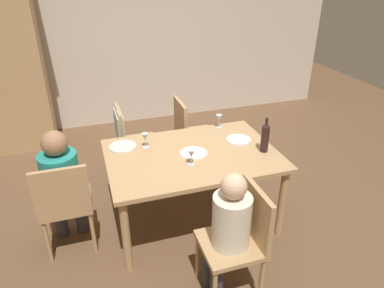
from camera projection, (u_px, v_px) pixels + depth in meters
name	position (u px, v px, depth m)	size (l,w,h in m)	color
ground_plane	(192.00, 217.00, 3.67)	(10.00, 10.00, 0.00)	brown
rear_room_partition	(136.00, 36.00, 5.37)	(6.40, 0.12, 2.70)	beige
dining_table	(192.00, 161.00, 3.36)	(1.59, 1.10, 0.76)	tan
chair_near	(241.00, 235.00, 2.66)	(0.44, 0.44, 0.92)	tan
chair_left_end	(65.00, 201.00, 3.03)	(0.44, 0.44, 0.92)	tan
chair_far_left	(127.00, 135.00, 4.05)	(0.45, 0.44, 0.92)	tan
chair_far_right	(190.00, 131.00, 4.28)	(0.44, 0.44, 0.92)	tan
person_woman_host	(228.00, 228.00, 2.58)	(0.33, 0.28, 1.09)	#33333D
person_man_bearded	(62.00, 181.00, 3.06)	(0.32, 0.37, 1.16)	#33333D
wine_bottle_tall_green	(265.00, 137.00, 3.29)	(0.08, 0.08, 0.34)	black
wine_glass_near_left	(145.00, 137.00, 3.38)	(0.07, 0.07, 0.15)	silver
wine_glass_centre	(219.00, 119.00, 3.78)	(0.07, 0.07, 0.15)	silver
wine_glass_near_right	(191.00, 154.00, 3.09)	(0.07, 0.07, 0.15)	silver
dinner_plate_host	(123.00, 146.00, 3.43)	(0.26, 0.26, 0.01)	silver
dinner_plate_guest_left	(194.00, 153.00, 3.31)	(0.26, 0.26, 0.01)	white
dinner_plate_guest_right	(239.00, 140.00, 3.56)	(0.25, 0.25, 0.01)	white
handbag	(222.00, 156.00, 4.60)	(0.28, 0.12, 0.22)	brown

